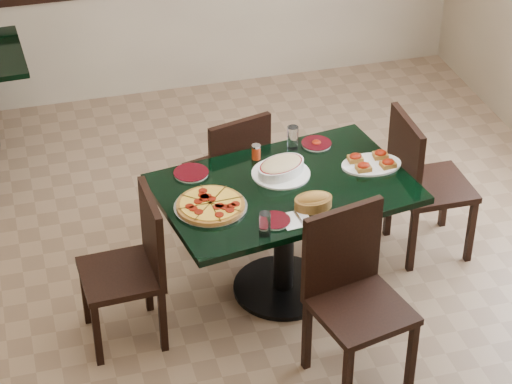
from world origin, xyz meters
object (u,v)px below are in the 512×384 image
object	(u,v)px
chair_left	(135,261)
bread_basket	(313,201)
pepperoni_pizza	(211,205)
chair_right	(420,178)
bruschetta_platter	(371,162)
main_table	(284,212)
lasagna_casserole	(281,168)
chair_far	(232,168)
chair_near	(352,288)

from	to	relation	value
chair_left	bread_basket	world-z (taller)	chair_left
chair_left	pepperoni_pizza	world-z (taller)	chair_left
chair_right	bruschetta_platter	xyz separation A→B (m)	(-0.37, -0.10, 0.23)
main_table	lasagna_casserole	world-z (taller)	lasagna_casserole
main_table	chair_left	bearing A→B (deg)	-179.47
chair_right	lasagna_casserole	xyz separation A→B (m)	(-0.91, -0.05, 0.25)
bread_basket	bruschetta_platter	world-z (taller)	bread_basket
chair_left	bruschetta_platter	world-z (taller)	chair_left
chair_far	chair_left	xyz separation A→B (m)	(-0.75, -0.80, 0.01)
chair_left	bruschetta_platter	size ratio (longest dim) A/B	2.47
chair_far	bread_basket	distance (m)	0.96
chair_near	chair_right	size ratio (longest dim) A/B	1.02
chair_right	bread_basket	distance (m)	0.96
chair_near	bread_basket	bearing A→B (deg)	84.10
pepperoni_pizza	bruschetta_platter	distance (m)	1.02
chair_far	chair_right	size ratio (longest dim) A/B	0.93
lasagna_casserole	bread_basket	size ratio (longest dim) A/B	1.62
chair_far	chair_left	distance (m)	1.09
chair_right	bread_basket	bearing A→B (deg)	116.76
pepperoni_pizza	bruschetta_platter	bearing A→B (deg)	9.68
bruschetta_platter	chair_right	bearing A→B (deg)	17.80
bread_basket	chair_left	bearing A→B (deg)	171.17
chair_right	chair_near	bearing A→B (deg)	139.86
chair_left	bread_basket	size ratio (longest dim) A/B	4.10
chair_far	chair_left	bearing A→B (deg)	31.60
pepperoni_pizza	bruschetta_platter	xyz separation A→B (m)	(1.00, 0.17, 0.01)
main_table	lasagna_casserole	bearing A→B (deg)	75.33
chair_left	lasagna_casserole	distance (m)	0.99
chair_right	lasagna_casserole	size ratio (longest dim) A/B	2.68
lasagna_casserole	chair_right	bearing A→B (deg)	-22.06
main_table	chair_far	size ratio (longest dim) A/B	1.72
lasagna_casserole	bread_basket	distance (m)	0.37
chair_near	lasagna_casserole	size ratio (longest dim) A/B	2.74
chair_near	main_table	bearing A→B (deg)	88.39
chair_far	bread_basket	size ratio (longest dim) A/B	4.01
pepperoni_pizza	lasagna_casserole	bearing A→B (deg)	25.33
bread_basket	bruschetta_platter	xyz separation A→B (m)	(0.46, 0.32, -0.02)
main_table	chair_right	xyz separation A→B (m)	(0.92, 0.17, -0.03)
chair_near	pepperoni_pizza	xyz separation A→B (m)	(-0.60, 0.63, 0.21)
main_table	bruschetta_platter	bearing A→B (deg)	-1.68
chair_far	chair_near	bearing A→B (deg)	87.00
chair_right	bread_basket	size ratio (longest dim) A/B	4.33
bruschetta_platter	pepperoni_pizza	bearing A→B (deg)	-167.23
pepperoni_pizza	lasagna_casserole	size ratio (longest dim) A/B	1.12
chair_far	lasagna_casserole	world-z (taller)	chair_far
lasagna_casserole	chair_near	bearing A→B (deg)	-106.14
pepperoni_pizza	bread_basket	size ratio (longest dim) A/B	1.82
chair_near	chair_left	bearing A→B (deg)	137.99
main_table	pepperoni_pizza	distance (m)	0.51
chair_left	bread_basket	distance (m)	1.03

